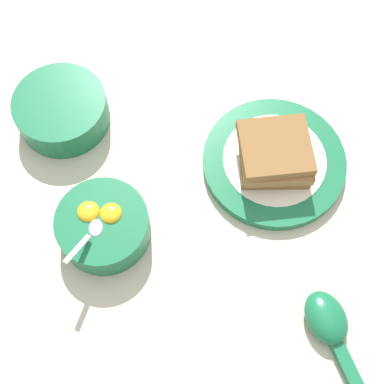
{
  "coord_description": "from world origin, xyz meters",
  "views": [
    {
      "loc": [
        -0.34,
        -0.01,
        0.74
      ],
      "look_at": [
        -0.02,
        0.01,
        0.02
      ],
      "focal_mm": 50.0,
      "sensor_mm": 36.0,
      "label": 1
    }
  ],
  "objects_px": {
    "egg_bowl": "(103,226)",
    "toast_plate": "(274,162)",
    "toast_sandwich": "(275,153)",
    "congee_bowl": "(62,110)",
    "soup_spoon": "(331,328)"
  },
  "relations": [
    {
      "from": "toast_plate",
      "to": "soup_spoon",
      "type": "bearing_deg",
      "value": -164.27
    },
    {
      "from": "egg_bowl",
      "to": "toast_plate",
      "type": "relative_size",
      "value": 0.63
    },
    {
      "from": "egg_bowl",
      "to": "toast_plate",
      "type": "xyz_separation_m",
      "value": [
        0.12,
        -0.25,
        -0.02
      ]
    },
    {
      "from": "egg_bowl",
      "to": "soup_spoon",
      "type": "xyz_separation_m",
      "value": [
        -0.13,
        -0.32,
        -0.01
      ]
    },
    {
      "from": "toast_sandwich",
      "to": "congee_bowl",
      "type": "bearing_deg",
      "value": 77.81
    },
    {
      "from": "egg_bowl",
      "to": "congee_bowl",
      "type": "bearing_deg",
      "value": 24.57
    },
    {
      "from": "toast_plate",
      "to": "soup_spoon",
      "type": "height_order",
      "value": "soup_spoon"
    },
    {
      "from": "toast_plate",
      "to": "toast_sandwich",
      "type": "height_order",
      "value": "toast_sandwich"
    },
    {
      "from": "egg_bowl",
      "to": "soup_spoon",
      "type": "relative_size",
      "value": 0.79
    },
    {
      "from": "toast_sandwich",
      "to": "soup_spoon",
      "type": "height_order",
      "value": "toast_sandwich"
    },
    {
      "from": "toast_plate",
      "to": "soup_spoon",
      "type": "distance_m",
      "value": 0.26
    },
    {
      "from": "toast_sandwich",
      "to": "congee_bowl",
      "type": "distance_m",
      "value": 0.34
    },
    {
      "from": "congee_bowl",
      "to": "soup_spoon",
      "type": "bearing_deg",
      "value": -128.1
    },
    {
      "from": "egg_bowl",
      "to": "toast_sandwich",
      "type": "xyz_separation_m",
      "value": [
        0.12,
        -0.24,
        0.02
      ]
    },
    {
      "from": "egg_bowl",
      "to": "soup_spoon",
      "type": "height_order",
      "value": "egg_bowl"
    }
  ]
}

